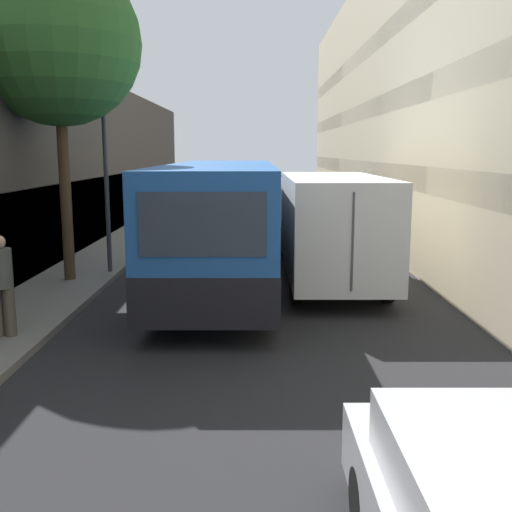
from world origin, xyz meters
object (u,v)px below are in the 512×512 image
(street_lamp, at_px, (100,74))
(bus, at_px, (221,221))
(street_tree_left, at_px, (56,42))
(pedestrian, at_px, (0,283))
(panel_van, at_px, (236,203))
(box_truck, at_px, (327,221))

(street_lamp, bearing_deg, bus, -15.37)
(street_tree_left, bearing_deg, street_lamp, 52.09)
(pedestrian, height_order, street_tree_left, street_tree_left)
(street_tree_left, bearing_deg, panel_van, 70.29)
(bus, relative_size, street_lamp, 1.44)
(bus, bearing_deg, street_lamp, 164.63)
(pedestrian, distance_m, street_lamp, 7.25)
(street_lamp, bearing_deg, box_truck, -0.64)
(panel_van, xyz_separation_m, pedestrian, (-3.68, -15.97, -0.02))
(street_tree_left, bearing_deg, bus, 2.20)
(panel_van, bearing_deg, street_tree_left, -109.71)
(bus, height_order, box_truck, bus)
(panel_van, distance_m, street_tree_left, 12.80)
(bus, xyz_separation_m, street_tree_left, (-3.93, -0.15, 4.37))
(street_lamp, distance_m, street_tree_left, 1.42)
(panel_van, bearing_deg, pedestrian, -102.98)
(pedestrian, relative_size, street_lamp, 0.24)
(pedestrian, xyz_separation_m, street_lamp, (0.48, 5.84, 4.27))
(box_truck, height_order, street_tree_left, street_tree_left)
(panel_van, relative_size, street_lamp, 0.61)
(bus, height_order, pedestrian, bus)
(pedestrian, bearing_deg, bus, 53.93)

